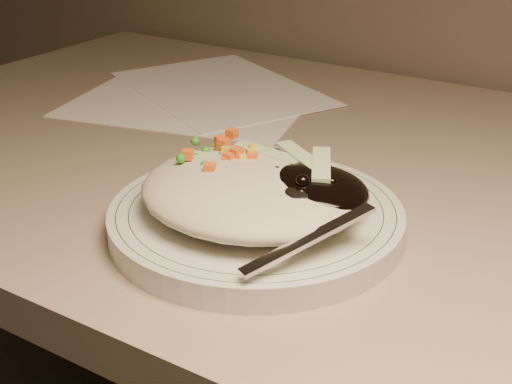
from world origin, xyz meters
The scene contains 5 objects.
desk centered at (0.00, 1.38, 0.54)m, with size 1.40×0.70×0.74m.
plate centered at (-0.08, 1.21, 0.75)m, with size 0.25×0.25×0.02m, color silver.
plate_rim centered at (-0.08, 1.21, 0.76)m, with size 0.24×0.24×0.00m.
meal centered at (-0.08, 1.21, 0.78)m, with size 0.21×0.19×0.05m.
papers centered at (-0.34, 1.49, 0.74)m, with size 0.36×0.37×0.00m.
Camera 1 is at (0.21, 0.75, 1.03)m, focal length 50.00 mm.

